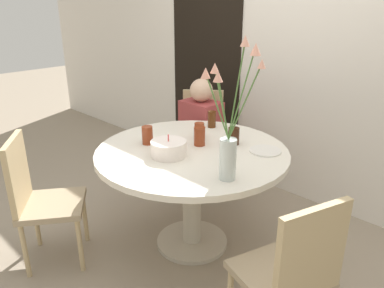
{
  "coord_description": "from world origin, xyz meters",
  "views": [
    {
      "loc": [
        1.63,
        -1.66,
        1.69
      ],
      "look_at": [
        0.0,
        0.0,
        0.79
      ],
      "focal_mm": 35.0,
      "sensor_mm": 36.0,
      "label": 1
    }
  ],
  "objects_px": {
    "drink_glass_1": "(199,130)",
    "person_woman": "(201,140)",
    "birthday_cake": "(169,149)",
    "drink_glass_2": "(234,136)",
    "chair_left_flank": "(38,195)",
    "drink_glass_3": "(200,136)",
    "chair_far_back": "(292,271)",
    "drink_glass_0": "(212,119)",
    "drink_glass_4": "(147,135)",
    "flower_vase": "(229,131)",
    "chair_right_flank": "(202,133)",
    "side_plate": "(265,151)"
  },
  "relations": [
    {
      "from": "drink_glass_1",
      "to": "chair_far_back",
      "type": "bearing_deg",
      "value": -25.44
    },
    {
      "from": "chair_left_flank",
      "to": "drink_glass_3",
      "type": "relative_size",
      "value": 6.86
    },
    {
      "from": "birthday_cake",
      "to": "drink_glass_0",
      "type": "bearing_deg",
      "value": 106.72
    },
    {
      "from": "person_woman",
      "to": "chair_right_flank",
      "type": "bearing_deg",
      "value": 129.07
    },
    {
      "from": "chair_right_flank",
      "to": "drink_glass_0",
      "type": "height_order",
      "value": "chair_right_flank"
    },
    {
      "from": "chair_left_flank",
      "to": "flower_vase",
      "type": "height_order",
      "value": "flower_vase"
    },
    {
      "from": "chair_right_flank",
      "to": "drink_glass_2",
      "type": "bearing_deg",
      "value": -72.67
    },
    {
      "from": "drink_glass_1",
      "to": "drink_glass_4",
      "type": "xyz_separation_m",
      "value": [
        -0.17,
        -0.34,
        0.01
      ]
    },
    {
      "from": "flower_vase",
      "to": "person_woman",
      "type": "relative_size",
      "value": 0.74
    },
    {
      "from": "side_plate",
      "to": "drink_glass_2",
      "type": "xyz_separation_m",
      "value": [
        -0.24,
        -0.04,
        0.05
      ]
    },
    {
      "from": "drink_glass_3",
      "to": "drink_glass_4",
      "type": "distance_m",
      "value": 0.36
    },
    {
      "from": "drink_glass_2",
      "to": "drink_glass_3",
      "type": "bearing_deg",
      "value": -130.71
    },
    {
      "from": "chair_left_flank",
      "to": "drink_glass_3",
      "type": "height_order",
      "value": "chair_left_flank"
    },
    {
      "from": "chair_left_flank",
      "to": "side_plate",
      "type": "height_order",
      "value": "chair_left_flank"
    },
    {
      "from": "chair_far_back",
      "to": "drink_glass_0",
      "type": "relative_size",
      "value": 6.96
    },
    {
      "from": "chair_right_flank",
      "to": "drink_glass_4",
      "type": "distance_m",
      "value": 1.04
    },
    {
      "from": "chair_far_back",
      "to": "person_woman",
      "type": "height_order",
      "value": "person_woman"
    },
    {
      "from": "flower_vase",
      "to": "drink_glass_4",
      "type": "xyz_separation_m",
      "value": [
        -0.74,
        0.02,
        -0.22
      ]
    },
    {
      "from": "chair_left_flank",
      "to": "drink_glass_3",
      "type": "xyz_separation_m",
      "value": [
        0.57,
        0.92,
        0.31
      ]
    },
    {
      "from": "drink_glass_0",
      "to": "drink_glass_3",
      "type": "height_order",
      "value": "drink_glass_3"
    },
    {
      "from": "chair_right_flank",
      "to": "drink_glass_1",
      "type": "distance_m",
      "value": 0.84
    },
    {
      "from": "birthday_cake",
      "to": "person_woman",
      "type": "distance_m",
      "value": 1.04
    },
    {
      "from": "drink_glass_1",
      "to": "side_plate",
      "type": "bearing_deg",
      "value": 12.97
    },
    {
      "from": "drink_glass_2",
      "to": "drink_glass_3",
      "type": "xyz_separation_m",
      "value": [
        -0.16,
        -0.18,
        0.01
      ]
    },
    {
      "from": "flower_vase",
      "to": "person_woman",
      "type": "xyz_separation_m",
      "value": [
        -0.98,
        0.83,
        -0.53
      ]
    },
    {
      "from": "chair_right_flank",
      "to": "person_woman",
      "type": "xyz_separation_m",
      "value": [
        0.1,
        -0.12,
        -0.01
      ]
    },
    {
      "from": "chair_left_flank",
      "to": "side_plate",
      "type": "xyz_separation_m",
      "value": [
        0.97,
        1.15,
        0.25
      ]
    },
    {
      "from": "drink_glass_0",
      "to": "drink_glass_3",
      "type": "relative_size",
      "value": 0.99
    },
    {
      "from": "drink_glass_1",
      "to": "person_woman",
      "type": "bearing_deg",
      "value": 131.91
    },
    {
      "from": "birthday_cake",
      "to": "drink_glass_2",
      "type": "bearing_deg",
      "value": 70.24
    },
    {
      "from": "chair_right_flank",
      "to": "drink_glass_4",
      "type": "bearing_deg",
      "value": -108.64
    },
    {
      "from": "drink_glass_2",
      "to": "drink_glass_1",
      "type": "bearing_deg",
      "value": -164.15
    },
    {
      "from": "chair_right_flank",
      "to": "flower_vase",
      "type": "xyz_separation_m",
      "value": [
        1.08,
        -0.96,
        0.53
      ]
    },
    {
      "from": "chair_far_back",
      "to": "side_plate",
      "type": "height_order",
      "value": "chair_far_back"
    },
    {
      "from": "chair_right_flank",
      "to": "chair_left_flank",
      "type": "relative_size",
      "value": 1.0
    },
    {
      "from": "drink_glass_1",
      "to": "drink_glass_0",
      "type": "bearing_deg",
      "value": 111.38
    },
    {
      "from": "flower_vase",
      "to": "side_plate",
      "type": "height_order",
      "value": "flower_vase"
    },
    {
      "from": "chair_left_flank",
      "to": "drink_glass_2",
      "type": "distance_m",
      "value": 1.36
    },
    {
      "from": "chair_far_back",
      "to": "drink_glass_2",
      "type": "xyz_separation_m",
      "value": [
        -0.84,
        0.59,
        0.31
      ]
    },
    {
      "from": "chair_left_flank",
      "to": "drink_glass_2",
      "type": "relative_size",
      "value": 7.57
    },
    {
      "from": "chair_right_flank",
      "to": "drink_glass_3",
      "type": "bearing_deg",
      "value": -87.32
    },
    {
      "from": "drink_glass_4",
      "to": "person_woman",
      "type": "xyz_separation_m",
      "value": [
        -0.25,
        0.81,
        -0.32
      ]
    },
    {
      "from": "chair_far_back",
      "to": "drink_glass_0",
      "type": "distance_m",
      "value": 1.45
    },
    {
      "from": "drink_glass_1",
      "to": "chair_right_flank",
      "type": "bearing_deg",
      "value": 131.33
    },
    {
      "from": "chair_right_flank",
      "to": "person_woman",
      "type": "height_order",
      "value": "person_woman"
    },
    {
      "from": "chair_right_flank",
      "to": "chair_left_flank",
      "type": "height_order",
      "value": "same"
    },
    {
      "from": "drink_glass_3",
      "to": "chair_left_flank",
      "type": "bearing_deg",
      "value": -121.78
    },
    {
      "from": "drink_glass_2",
      "to": "person_woman",
      "type": "bearing_deg",
      "value": 149.9
    },
    {
      "from": "chair_left_flank",
      "to": "drink_glass_3",
      "type": "bearing_deg",
      "value": -86.13
    },
    {
      "from": "chair_right_flank",
      "to": "drink_glass_3",
      "type": "height_order",
      "value": "chair_right_flank"
    }
  ]
}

